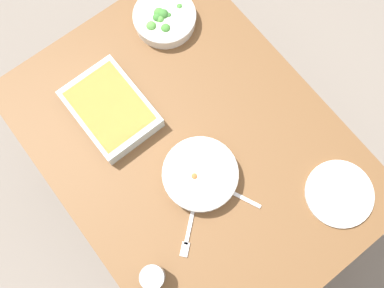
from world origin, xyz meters
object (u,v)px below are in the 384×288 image
(broccoli_bowl, at_px, (164,18))
(fork_on_table, at_px, (188,233))
(stew_bowl, at_px, (200,175))
(side_plate, at_px, (339,194))
(spoon_by_stew, at_px, (229,191))
(drink_cup, at_px, (153,277))
(baking_dish, at_px, (110,109))

(broccoli_bowl, xyz_separation_m, fork_on_table, (-0.64, 0.39, -0.03))
(stew_bowl, distance_m, side_plate, 0.45)
(stew_bowl, bearing_deg, spoon_by_stew, -155.15)
(broccoli_bowl, relative_size, drink_cup, 2.65)
(side_plate, bearing_deg, broccoli_bowl, 4.62)
(drink_cup, bearing_deg, side_plate, -104.48)
(stew_bowl, bearing_deg, baking_dish, 15.35)
(drink_cup, height_order, side_plate, drink_cup)
(stew_bowl, relative_size, baking_dish, 0.80)
(stew_bowl, height_order, side_plate, stew_bowl)
(spoon_by_stew, bearing_deg, stew_bowl, 24.85)
(baking_dish, height_order, drink_cup, drink_cup)
(baking_dish, bearing_deg, side_plate, -148.44)
(stew_bowl, xyz_separation_m, baking_dish, (0.36, 0.10, 0.00))
(fork_on_table, bearing_deg, stew_bowl, -49.73)
(broccoli_bowl, distance_m, spoon_by_stew, 0.65)
(side_plate, bearing_deg, spoon_by_stew, 50.57)
(stew_bowl, relative_size, side_plate, 1.10)
(baking_dish, distance_m, drink_cup, 0.55)
(broccoli_bowl, bearing_deg, side_plate, -175.38)
(drink_cup, relative_size, fork_on_table, 0.58)
(side_plate, height_order, spoon_by_stew, side_plate)
(fork_on_table, bearing_deg, broccoli_bowl, -31.22)
(baking_dish, relative_size, spoon_by_stew, 1.82)
(drink_cup, height_order, fork_on_table, drink_cup)
(baking_dish, height_order, fork_on_table, baking_dish)
(stew_bowl, bearing_deg, broccoli_bowl, -25.47)
(broccoli_bowl, relative_size, baking_dish, 0.74)
(side_plate, xyz_separation_m, spoon_by_stew, (0.23, 0.27, -0.00))
(broccoli_bowl, relative_size, spoon_by_stew, 1.35)
(stew_bowl, distance_m, baking_dish, 0.37)
(broccoli_bowl, xyz_separation_m, spoon_by_stew, (-0.62, 0.21, -0.03))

